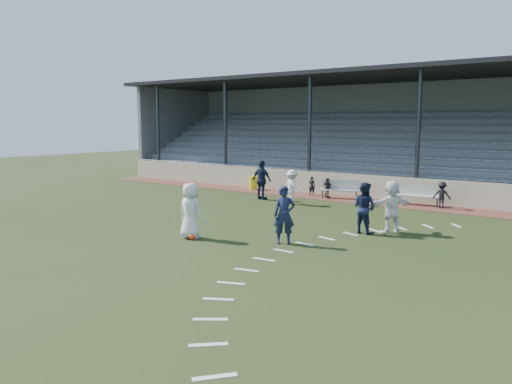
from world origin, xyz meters
TOP-DOWN VIEW (x-y plane):
  - ground at (0.00, 0.00)m, footprint 90.00×90.00m
  - cinder_track at (0.00, 10.50)m, footprint 34.00×2.00m
  - retaining_wall at (0.00, 11.55)m, footprint 34.00×0.18m
  - bench_left at (-0.53, 10.63)m, footprint 2.01×1.16m
  - bench_right at (3.43, 10.90)m, footprint 2.03×0.62m
  - trash_bin at (-6.19, 10.75)m, footprint 0.48×0.48m
  - football at (-0.40, -0.57)m, footprint 0.21×0.21m
  - player_white_lead at (-0.62, -0.40)m, footprint 0.97×0.69m
  - player_navy_lead at (2.35, 0.80)m, footprint 0.82×0.76m
  - player_navy_mid at (3.77, 3.78)m, footprint 1.00×0.84m
  - player_white_wing at (-1.62, 7.67)m, footprint 1.23×1.02m
  - player_navy_wing at (-3.63, 8.01)m, footprint 1.22×0.62m
  - player_white_back at (4.50, 4.47)m, footprint 1.44×1.73m
  - sub_left_near at (-2.23, 10.64)m, footprint 0.41×0.30m
  - sub_left_far at (-1.14, 10.36)m, footprint 0.64×0.38m
  - sub_right at (4.54, 10.59)m, footprint 0.85×0.59m
  - grandstand at (0.01, 16.26)m, footprint 34.60×9.00m
  - penalty_arc at (4.12, 0.00)m, footprint 3.89×14.63m

SIDE VIEW (x-z plane):
  - ground at x=0.00m, z-range 0.00..0.00m
  - penalty_arc at x=4.12m, z-range 0.00..0.01m
  - cinder_track at x=0.00m, z-range 0.00..0.02m
  - football at x=-0.40m, z-range 0.00..0.21m
  - trash_bin at x=-6.19m, z-range 0.02..0.79m
  - sub_left_near at x=-2.23m, z-range 0.02..1.04m
  - sub_left_far at x=-1.14m, z-range 0.02..1.05m
  - bench_left at x=-0.53m, z-range 0.11..1.06m
  - bench_right at x=3.43m, z-range 0.11..1.06m
  - retaining_wall at x=0.00m, z-range 0.00..1.20m
  - sub_right at x=4.54m, z-range 0.02..1.23m
  - player_white_wing at x=-1.62m, z-range 0.00..1.66m
  - player_navy_mid at x=3.77m, z-range 0.00..1.81m
  - player_white_back at x=4.50m, z-range 0.00..1.86m
  - player_white_lead at x=-0.62m, z-range 0.00..1.88m
  - player_navy_lead at x=2.35m, z-range 0.00..1.88m
  - player_navy_wing at x=-3.63m, z-range 0.00..1.99m
  - grandstand at x=0.01m, z-range -1.10..5.51m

